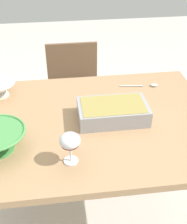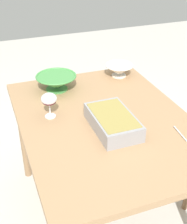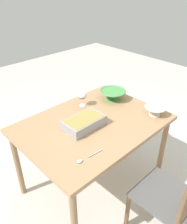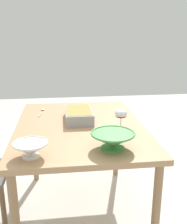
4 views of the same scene
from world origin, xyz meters
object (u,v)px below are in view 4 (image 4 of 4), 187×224
object	(u,v)px
casserole_dish	(79,114)
mixing_bowl	(31,149)
small_bowl	(113,140)
wine_glass	(121,115)
dining_table	(80,134)
serving_spoon	(42,111)

from	to	relation	value
casserole_dish	mixing_bowl	world-z (taller)	mixing_bowl
casserole_dish	small_bowl	bearing A→B (deg)	16.49
wine_glass	dining_table	bearing A→B (deg)	-114.67
dining_table	serving_spoon	xyz separation A→B (m)	(-0.37, -0.30, 0.09)
casserole_dish	small_bowl	xyz separation A→B (m)	(0.54, 0.16, 0.01)
small_bowl	dining_table	bearing A→B (deg)	-159.84
wine_glass	casserole_dish	distance (m)	0.37
serving_spoon	wine_glass	bearing A→B (deg)	49.55
mixing_bowl	small_bowl	size ratio (longest dim) A/B	0.75
dining_table	small_bowl	distance (m)	0.49
dining_table	serving_spoon	size ratio (longest dim) A/B	5.56
casserole_dish	mixing_bowl	distance (m)	0.67
wine_glass	mixing_bowl	world-z (taller)	wine_glass
mixing_bowl	serving_spoon	distance (m)	0.86
small_bowl	serving_spoon	size ratio (longest dim) A/B	1.15
dining_table	mixing_bowl	world-z (taller)	mixing_bowl
casserole_dish	serving_spoon	size ratio (longest dim) A/B	1.52
dining_table	serving_spoon	bearing A→B (deg)	-140.76
dining_table	wine_glass	xyz separation A→B (m)	(0.13, 0.28, 0.19)
wine_glass	casserole_dish	xyz separation A→B (m)	(-0.23, -0.28, -0.06)
wine_glass	mixing_bowl	size ratio (longest dim) A/B	0.75
casserole_dish	wine_glass	bearing A→B (deg)	50.53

